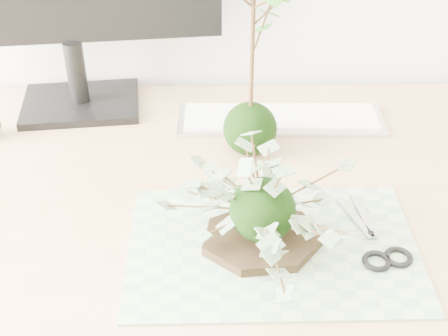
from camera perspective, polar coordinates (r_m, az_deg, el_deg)
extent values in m
cube|color=tan|center=(1.03, 1.91, -2.54)|extent=(1.60, 0.70, 0.04)
cube|color=gray|center=(0.90, 4.49, -7.28)|extent=(0.42, 0.28, 0.00)
cylinder|color=black|center=(0.90, 3.42, -6.50)|extent=(0.20, 0.20, 0.01)
sphere|color=black|center=(0.87, 3.55, -3.84)|extent=(0.09, 0.09, 0.09)
sphere|color=black|center=(1.08, 2.40, 3.61)|extent=(0.09, 0.09, 0.09)
cylinder|color=#3D2813|center=(1.01, 2.58, 10.13)|extent=(0.01, 0.01, 0.23)
cube|color=#B8B8B8|center=(1.19, 5.18, 4.39)|extent=(0.39, 0.12, 0.01)
cube|color=white|center=(1.19, 5.20, 4.71)|extent=(0.36, 0.10, 0.01)
cube|color=black|center=(1.27, -12.93, 5.77)|extent=(0.24, 0.18, 0.02)
cylinder|color=black|center=(1.23, -13.35, 8.54)|extent=(0.04, 0.04, 0.12)
cube|color=#999999|center=(0.97, 12.45, -4.37)|extent=(0.04, 0.10, 0.00)
cube|color=#999999|center=(0.97, 13.29, -4.35)|extent=(0.02, 0.10, 0.00)
torus|color=black|center=(0.90, 13.10, -8.16)|extent=(0.05, 0.05, 0.01)
torus|color=black|center=(0.91, 15.13, -8.06)|extent=(0.05, 0.05, 0.01)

